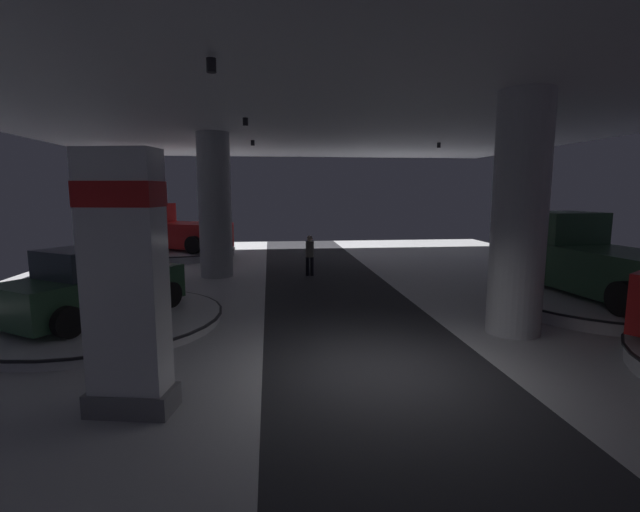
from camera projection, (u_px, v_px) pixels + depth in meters
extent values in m
cube|color=silver|center=(382.00, 373.00, 8.33)|extent=(24.00, 44.00, 0.05)
cube|color=#2D2D33|center=(382.00, 371.00, 8.33)|extent=(4.40, 44.00, 0.01)
cube|color=silver|center=(388.00, 56.00, 7.54)|extent=(24.00, 44.00, 0.10)
cylinder|color=black|center=(211.00, 65.00, 7.28)|extent=(0.16, 0.16, 0.22)
cylinder|color=black|center=(245.00, 122.00, 13.19)|extent=(0.16, 0.16, 0.22)
cylinder|color=black|center=(253.00, 143.00, 19.01)|extent=(0.16, 0.16, 0.22)
cylinder|color=black|center=(511.00, 126.00, 14.04)|extent=(0.16, 0.16, 0.22)
cylinder|color=black|center=(439.00, 145.00, 19.96)|extent=(0.16, 0.16, 0.22)
cylinder|color=#ADADB2|center=(215.00, 206.00, 17.30)|extent=(1.25, 1.25, 5.50)
cylinder|color=silver|center=(519.00, 216.00, 10.25)|extent=(1.21, 1.21, 5.50)
cube|color=slate|center=(133.00, 400.00, 6.82)|extent=(1.36, 0.87, 0.35)
cube|color=white|center=(125.00, 273.00, 6.54)|extent=(1.19, 0.76, 3.56)
cube|color=red|center=(120.00, 194.00, 6.37)|extent=(1.21, 0.79, 0.36)
cylinder|color=silver|center=(98.00, 320.00, 11.19)|extent=(5.93, 5.93, 0.25)
cylinder|color=black|center=(98.00, 317.00, 11.18)|extent=(6.05, 6.05, 0.05)
cube|color=#2D5638|center=(96.00, 291.00, 11.09)|extent=(3.82, 4.50, 0.90)
cube|color=#2D3842|center=(88.00, 262.00, 10.85)|extent=(2.35, 2.45, 0.70)
cylinder|color=black|center=(118.00, 287.00, 12.84)|extent=(0.56, 0.69, 0.68)
cylinder|color=black|center=(170.00, 295.00, 11.94)|extent=(0.56, 0.69, 0.68)
cylinder|color=black|center=(12.00, 311.00, 10.32)|extent=(0.56, 0.69, 0.68)
cylinder|color=black|center=(68.00, 322.00, 9.42)|extent=(0.56, 0.69, 0.68)
sphere|color=white|center=(148.00, 272.00, 13.11)|extent=(0.18, 0.18, 0.18)
sphere|color=white|center=(173.00, 275.00, 12.67)|extent=(0.18, 0.18, 0.18)
cylinder|color=silver|center=(601.00, 302.00, 12.77)|extent=(5.57, 5.57, 0.36)
cylinder|color=black|center=(602.00, 297.00, 12.74)|extent=(5.68, 5.68, 0.05)
cube|color=#2D5638|center=(604.00, 270.00, 12.63)|extent=(2.51, 5.45, 1.20)
cube|color=#2D5638|center=(564.00, 228.00, 14.13)|extent=(2.03, 1.84, 1.00)
cube|color=#28333D|center=(576.00, 229.00, 13.64)|extent=(1.75, 0.22, 0.75)
cylinder|color=black|center=(524.00, 272.00, 14.26)|extent=(0.35, 0.86, 0.84)
cylinder|color=black|center=(589.00, 269.00, 14.70)|extent=(0.35, 0.86, 0.84)
cylinder|color=black|center=(623.00, 299.00, 10.66)|extent=(0.35, 0.86, 0.84)
cylinder|color=#B7B7BC|center=(179.00, 253.00, 23.01)|extent=(5.57, 5.57, 0.37)
cylinder|color=black|center=(179.00, 250.00, 22.99)|extent=(5.68, 5.68, 0.05)
cube|color=red|center=(178.00, 234.00, 22.87)|extent=(5.66, 4.39, 1.20)
cube|color=red|center=(151.00, 213.00, 23.36)|extent=(2.40, 2.48, 1.00)
cube|color=#28333D|center=(158.00, 213.00, 23.17)|extent=(0.91, 1.57, 0.75)
cylinder|color=black|center=(133.00, 242.00, 22.54)|extent=(0.87, 0.65, 0.84)
cylinder|color=black|center=(165.00, 237.00, 24.70)|extent=(0.87, 0.65, 0.84)
cylinder|color=black|center=(193.00, 245.00, 21.15)|extent=(0.87, 0.65, 0.84)
cylinder|color=black|center=(222.00, 240.00, 23.30)|extent=(0.87, 0.65, 0.84)
cylinder|color=black|center=(312.00, 266.00, 17.71)|extent=(0.14, 0.14, 0.80)
cylinder|color=black|center=(308.00, 266.00, 17.68)|extent=(0.14, 0.14, 0.80)
cylinder|color=#6B665B|center=(310.00, 249.00, 17.60)|extent=(0.32, 0.32, 0.62)
sphere|color=beige|center=(310.00, 238.00, 17.54)|extent=(0.22, 0.22, 0.22)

